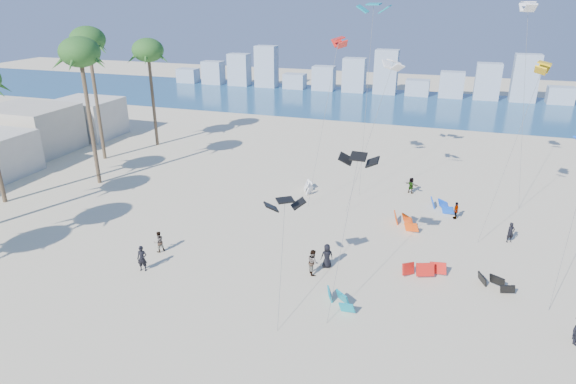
% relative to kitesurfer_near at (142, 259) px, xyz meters
% --- Properties ---
extents(ground, '(220.00, 220.00, 0.00)m').
position_rel_kitesurfer_near_xyz_m(ground, '(5.56, -9.38, -0.95)').
color(ground, beige).
rests_on(ground, ground).
extents(ocean, '(220.00, 220.00, 0.00)m').
position_rel_kitesurfer_near_xyz_m(ocean, '(5.56, 62.62, -0.94)').
color(ocean, navy).
rests_on(ocean, ground).
extents(kitesurfer_near, '(0.79, 0.63, 1.89)m').
position_rel_kitesurfer_near_xyz_m(kitesurfer_near, '(0.00, 0.00, 0.00)').
color(kitesurfer_near, black).
rests_on(kitesurfer_near, ground).
extents(kitesurfer_mid, '(1.05, 1.12, 1.83)m').
position_rel_kitesurfer_near_xyz_m(kitesurfer_mid, '(11.45, 3.33, -0.03)').
color(kitesurfer_mid, gray).
rests_on(kitesurfer_mid, ground).
extents(kitesurfers_far, '(28.96, 21.33, 1.92)m').
position_rel_kitesurfer_near_xyz_m(kitesurfers_far, '(17.64, 7.95, -0.08)').
color(kitesurfers_far, black).
rests_on(kitesurfers_far, ground).
extents(grounded_kites, '(19.05, 20.37, 0.98)m').
position_rel_kitesurfer_near_xyz_m(grounded_kites, '(16.87, 10.07, -0.50)').
color(grounded_kites, '#0C8599').
rests_on(grounded_kites, ground).
extents(flying_kites, '(25.36, 28.28, 18.01)m').
position_rel_kitesurfer_near_xyz_m(flying_kites, '(19.16, 14.45, 11.46)').
color(flying_kites, black).
rests_on(flying_kites, ground).
extents(palm_row, '(8.95, 44.80, 14.99)m').
position_rel_kitesurfer_near_xyz_m(palm_row, '(-16.82, 6.78, 10.94)').
color(palm_row, brown).
rests_on(palm_row, ground).
extents(distant_skyline, '(85.00, 3.00, 8.40)m').
position_rel_kitesurfer_near_xyz_m(distant_skyline, '(4.37, 72.62, 2.14)').
color(distant_skyline, '#9EADBF').
rests_on(distant_skyline, ground).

